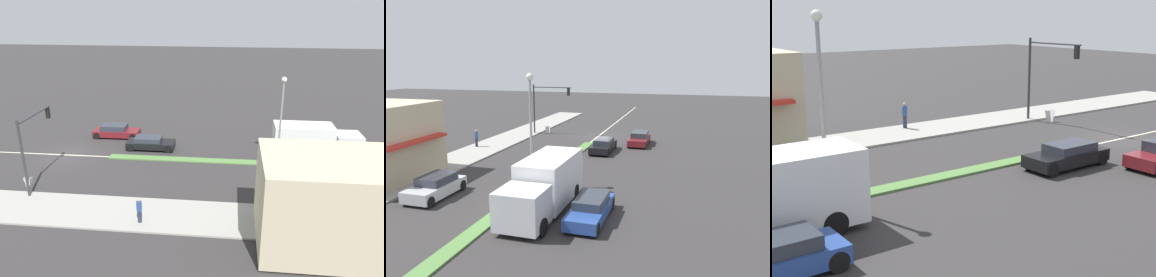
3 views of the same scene
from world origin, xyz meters
TOP-DOWN VIEW (x-y plane):
  - ground_plane at (0.00, 18.00)m, footprint 160.00×160.00m
  - sidewalk_right at (9.00, 18.50)m, footprint 4.00×73.00m
  - median_strip at (0.00, 27.00)m, footprint 0.90×46.00m
  - lane_marking_center at (0.00, 0.00)m, footprint 0.16×60.00m
  - traffic_signal_main at (6.12, 0.51)m, footprint 4.59×0.34m
  - street_lamp at (0.00, 18.57)m, footprint 0.44×0.44m
  - pedestrian at (9.98, 9.10)m, footprint 0.34×0.34m
  - warning_aframe_sign at (6.18, -0.22)m, footprint 0.45×0.53m
  - delivery_truck at (-2.20, 21.82)m, footprint 2.44×7.50m
  - sedan_silver at (5.00, 21.84)m, footprint 1.85×4.05m
  - coupe_blue at (-5.00, 22.40)m, footprint 1.73×4.47m
  - suv_black at (-2.20, 7.17)m, footprint 1.76×4.41m
  - sedan_maroon at (-5.00, 3.07)m, footprint 1.79×4.55m

SIDE VIEW (x-z plane):
  - ground_plane at x=0.00m, z-range 0.00..0.00m
  - lane_marking_center at x=0.00m, z-range 0.00..0.01m
  - median_strip at x=0.00m, z-range 0.00..0.10m
  - sidewalk_right at x=9.00m, z-range 0.00..0.12m
  - warning_aframe_sign at x=6.18m, z-range 0.01..0.84m
  - suv_black at x=-2.20m, z-range 0.00..1.19m
  - coupe_blue at x=-5.00m, z-range -0.01..1.22m
  - sedan_maroon at x=-5.00m, z-range -0.02..1.28m
  - sedan_silver at x=5.00m, z-range -0.02..1.33m
  - pedestrian at x=9.98m, z-range 0.16..1.83m
  - delivery_truck at x=-2.20m, z-range 0.03..2.90m
  - traffic_signal_main at x=6.12m, z-range 1.10..6.70m
  - street_lamp at x=0.00m, z-range 1.09..8.46m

